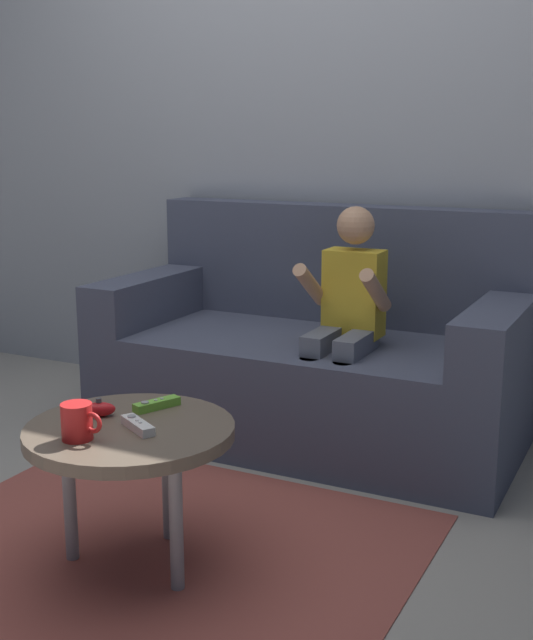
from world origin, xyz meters
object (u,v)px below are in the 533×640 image
at_px(nunchuk_red, 99,409).
at_px(coffee_mug, 78,422).
at_px(person_seated_on_couch, 345,317).
at_px(coffee_table, 131,440).
at_px(game_remote_lime_far_corner, 157,404).
at_px(couch, 316,358).
at_px(game_remote_white_near_edge, 138,425).

distance_m(nunchuk_red, coffee_mug, 0.18).
height_order(person_seated_on_couch, nunchuk_red, person_seated_on_couch).
xyz_separation_m(coffee_table, coffee_mug, (-0.06, -0.15, 0.09)).
bearing_deg(game_remote_lime_far_corner, couch, 87.64).
xyz_separation_m(coffee_table, game_remote_white_near_edge, (0.04, -0.02, 0.05)).
xyz_separation_m(couch, game_remote_lime_far_corner, (-0.04, -1.04, 0.12)).
bearing_deg(coffee_mug, coffee_table, 69.15).
height_order(person_seated_on_couch, game_remote_white_near_edge, person_seated_on_couch).
distance_m(person_seated_on_couch, coffee_mug, 1.19).
relative_size(game_remote_lime_far_corner, coffee_mug, 1.21).
relative_size(person_seated_on_couch, game_remote_lime_far_corner, 6.43).
distance_m(couch, game_remote_white_near_edge, 1.21).
xyz_separation_m(game_remote_white_near_edge, nunchuk_red, (-0.16, 0.04, 0.01)).
xyz_separation_m(coffee_table, game_remote_lime_far_corner, (-0.01, 0.15, 0.05)).
height_order(nunchuk_red, coffee_mug, coffee_mug).
relative_size(coffee_table, game_remote_lime_far_corner, 3.95).
xyz_separation_m(game_remote_lime_far_corner, coffee_mug, (-0.04, -0.29, 0.04)).
bearing_deg(person_seated_on_couch, game_remote_white_near_edge, -99.97).
bearing_deg(nunchuk_red, coffee_mug, -68.99).
bearing_deg(coffee_mug, person_seated_on_couch, 76.65).
bearing_deg(coffee_mug, game_remote_white_near_edge, 53.60).
height_order(nunchuk_red, game_remote_lime_far_corner, nunchuk_red).
distance_m(couch, game_remote_lime_far_corner, 1.05).
bearing_deg(coffee_mug, nunchuk_red, 111.01).
xyz_separation_m(nunchuk_red, game_remote_lime_far_corner, (0.10, 0.13, -0.01)).
bearing_deg(coffee_table, person_seated_on_couch, 77.78).
bearing_deg(game_remote_white_near_edge, coffee_table, 153.57).
bearing_deg(nunchuk_red, couch, 82.81).
height_order(person_seated_on_couch, coffee_mug, person_seated_on_couch).
xyz_separation_m(person_seated_on_couch, nunchuk_red, (-0.34, -0.99, -0.10)).
xyz_separation_m(person_seated_on_couch, coffee_mug, (-0.27, -1.15, -0.07)).
height_order(person_seated_on_couch, coffee_table, person_seated_on_couch).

